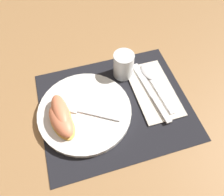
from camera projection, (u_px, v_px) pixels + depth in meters
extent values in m
plane|color=#A37547|center=(115.00, 106.00, 0.63)|extent=(3.00, 3.00, 0.00)
cube|color=black|center=(115.00, 106.00, 0.63)|extent=(0.42, 0.35, 0.00)
cylinder|color=white|center=(85.00, 112.00, 0.61)|extent=(0.26, 0.26, 0.02)
cylinder|color=silver|center=(123.00, 65.00, 0.66)|extent=(0.06, 0.06, 0.08)
cylinder|color=yellow|center=(123.00, 70.00, 0.68)|extent=(0.05, 0.05, 0.03)
cube|color=silver|center=(153.00, 90.00, 0.66)|extent=(0.12, 0.22, 0.00)
cube|color=silver|center=(162.00, 109.00, 0.61)|extent=(0.02, 0.09, 0.01)
cube|color=silver|center=(144.00, 80.00, 0.67)|extent=(0.03, 0.14, 0.01)
cube|color=silver|center=(162.00, 96.00, 0.64)|extent=(0.03, 0.13, 0.01)
ellipsoid|color=silver|center=(147.00, 72.00, 0.69)|extent=(0.04, 0.07, 0.01)
cube|color=silver|center=(99.00, 114.00, 0.59)|extent=(0.11, 0.07, 0.00)
cube|color=silver|center=(66.00, 107.00, 0.61)|extent=(0.08, 0.06, 0.00)
ellipsoid|color=#F7C656|center=(62.00, 115.00, 0.59)|extent=(0.06, 0.12, 0.01)
ellipsoid|color=#F4845B|center=(61.00, 112.00, 0.58)|extent=(0.05, 0.12, 0.04)
ellipsoid|color=#F7C656|center=(62.00, 123.00, 0.58)|extent=(0.08, 0.12, 0.01)
ellipsoid|color=#F4845B|center=(61.00, 121.00, 0.56)|extent=(0.08, 0.12, 0.04)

